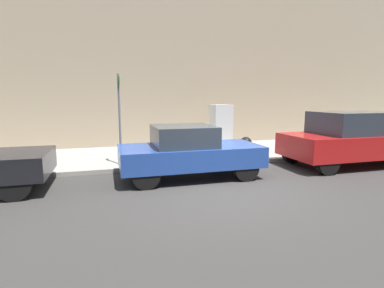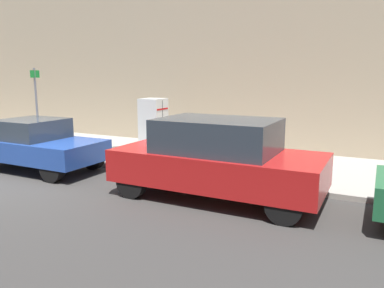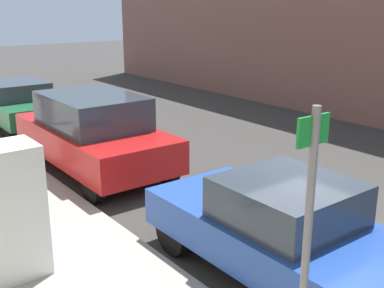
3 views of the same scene
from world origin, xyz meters
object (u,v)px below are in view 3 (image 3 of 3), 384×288
Objects in this scene: fire_hydrant at (14,155)px; parked_hatchback_blue at (278,227)px; discarded_refrigerator at (12,210)px; parked_sedan_green at (16,102)px; street_sign_post at (306,251)px; parked_suv_red at (93,132)px.

parked_hatchback_blue is (1.60, -6.11, 0.20)m from fire_hydrant.
parked_hatchback_blue is (2.86, -2.07, -0.29)m from discarded_refrigerator.
discarded_refrigerator reaches higher than parked_sedan_green.
parked_sedan_green is (2.86, 8.81, -0.31)m from discarded_refrigerator.
street_sign_post is 12.74m from parked_sedan_green.
parked_suv_red reaches higher than fire_hydrant.
discarded_refrigerator is 0.47× the size of parked_hatchback_blue.
fire_hydrant is (-0.01, 7.84, -1.13)m from street_sign_post.
street_sign_post is (1.28, -3.80, 0.64)m from discarded_refrigerator.
discarded_refrigerator is 3.54m from parked_hatchback_blue.
fire_hydrant is at bearing 72.60° from discarded_refrigerator.
parked_suv_red is (1.60, -0.58, 0.36)m from fire_hydrant.
parked_hatchback_blue is at bearing -75.35° from fire_hydrant.
parked_hatchback_blue is at bearing -90.00° from parked_suv_red.
discarded_refrigerator is at bearing 144.19° from parked_hatchback_blue.
parked_suv_red is at bearing 50.42° from discarded_refrigerator.
street_sign_post reaches higher than parked_suv_red.
street_sign_post is 0.60× the size of parked_sedan_green.
discarded_refrigerator is at bearing -129.58° from parked_suv_red.
parked_suv_red is (2.86, 3.46, -0.13)m from discarded_refrigerator.
discarded_refrigerator is at bearing 108.57° from street_sign_post.
discarded_refrigerator is 4.26m from fire_hydrant.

